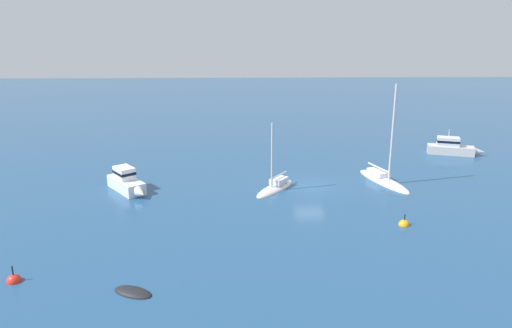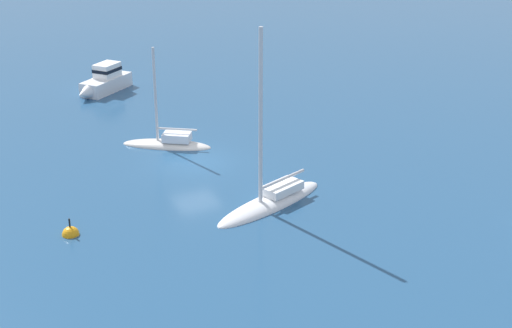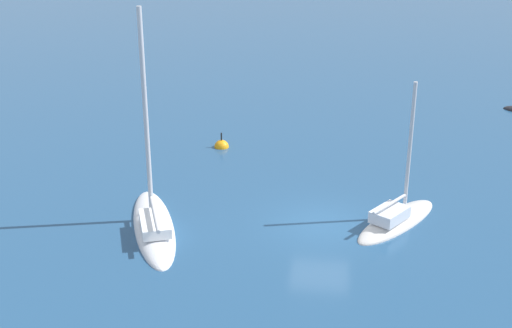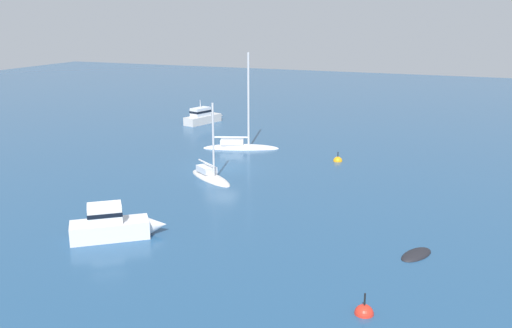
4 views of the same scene
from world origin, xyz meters
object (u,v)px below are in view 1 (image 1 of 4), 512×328
object	(u,v)px
launch	(127,182)
cabin_cruiser	(452,147)
ketch	(275,187)
tender	(133,293)
sloop	(383,179)
mooring_buoy	(14,281)
channel_buoy	(404,225)

from	to	relation	value
launch	cabin_cruiser	distance (m)	34.22
ketch	launch	bearing A→B (deg)	-53.95
tender	sloop	bearing A→B (deg)	-110.70
mooring_buoy	cabin_cruiser	bearing A→B (deg)	35.87
cabin_cruiser	channel_buoy	world-z (taller)	cabin_cruiser
tender	channel_buoy	world-z (taller)	channel_buoy
sloop	cabin_cruiser	world-z (taller)	sloop
sloop	mooring_buoy	world-z (taller)	sloop
cabin_cruiser	mooring_buoy	world-z (taller)	cabin_cruiser
cabin_cruiser	channel_buoy	bearing A→B (deg)	-104.34
ketch	channel_buoy	distance (m)	11.73
sloop	cabin_cruiser	distance (m)	13.35
launch	tender	world-z (taller)	launch
sloop	ketch	world-z (taller)	sloop
sloop	mooring_buoy	distance (m)	30.53
cabin_cruiser	channel_buoy	xyz separation A→B (m)	(-11.09, -18.50, -0.74)
sloop	channel_buoy	size ratio (longest dim) A/B	7.74
cabin_cruiser	mooring_buoy	distance (m)	43.77
sloop	ketch	distance (m)	10.02
mooring_buoy	sloop	bearing A→B (deg)	33.27
launch	channel_buoy	xyz separation A→B (m)	(21.35, -7.64, -0.78)
ketch	mooring_buoy	distance (m)	21.68
ketch	tender	bearing A→B (deg)	7.02
tender	ketch	xyz separation A→B (m)	(8.72, 16.36, 0.14)
ketch	channel_buoy	xyz separation A→B (m)	(8.71, -7.86, -0.14)
launch	cabin_cruiser	size ratio (longest dim) A/B	0.84
ketch	channel_buoy	world-z (taller)	ketch
cabin_cruiser	mooring_buoy	size ratio (longest dim) A/B	4.38
launch	sloop	world-z (taller)	sloop
sloop	tender	distance (m)	25.95
sloop	ketch	bearing A→B (deg)	-100.12
launch	channel_buoy	bearing A→B (deg)	32.52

